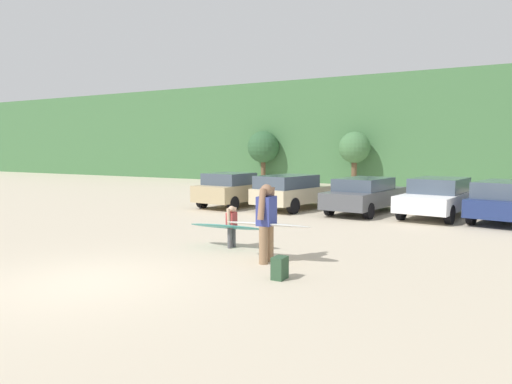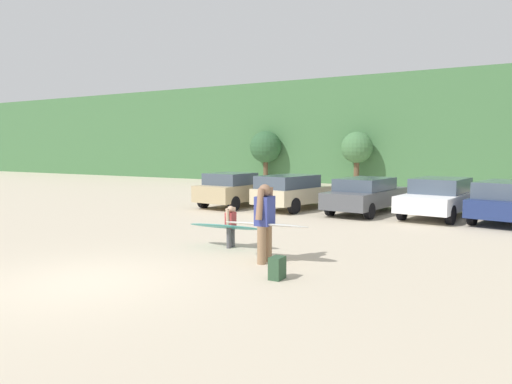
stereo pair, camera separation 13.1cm
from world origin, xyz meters
name	(u,v)px [view 1 (the left image)]	position (x,y,z in m)	size (l,w,h in m)	color
ground_plane	(87,283)	(0.00, 0.00, 0.00)	(120.00, 120.00, 0.00)	beige
hillside_ridge	(417,133)	(0.00, 32.07, 3.79)	(108.00, 12.00, 7.57)	#427042
tree_center_left	(263,147)	(-9.87, 25.41, 2.66)	(2.38, 2.38, 3.88)	brown
tree_far_left	(354,148)	(-2.71, 25.12, 2.60)	(2.11, 2.11, 3.70)	brown
parked_car_tan	(234,189)	(-3.87, 11.61, 0.77)	(2.16, 4.12, 1.51)	tan
parked_car_champagne	(295,191)	(-1.14, 12.09, 0.78)	(2.52, 4.78, 1.47)	beige
parked_car_dark_gray	(365,194)	(1.78, 12.40, 0.75)	(2.28, 4.83, 1.41)	#4C4F54
parked_car_white	(438,196)	(4.51, 12.68, 0.77)	(2.44, 4.92, 1.46)	white
parked_car_navy	(510,200)	(6.89, 12.39, 0.78)	(2.74, 4.65, 1.46)	navy
person_adult	(266,219)	(2.25, 3.13, 1.01)	(0.35, 0.73, 1.78)	#8C6B4C
person_child	(232,224)	(0.69, 4.13, 0.62)	(0.21, 0.45, 1.10)	#4C4C51
surfboard_white	(268,225)	(2.23, 3.23, 0.85)	(2.10, 0.83, 0.18)	white
surfboard_teal	(226,227)	(0.58, 4.03, 0.55)	(2.12, 0.81, 0.24)	teal
backpack_dropped	(280,268)	(3.12, 2.04, 0.22)	(0.24, 0.34, 0.45)	#2D4C33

